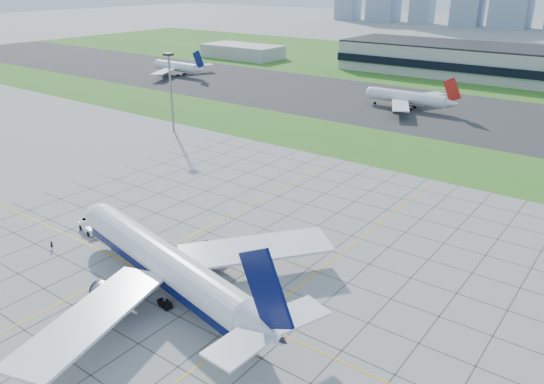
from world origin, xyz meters
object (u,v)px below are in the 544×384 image
Objects in this scene: distant_jet_0 at (178,67)px; airliner at (165,263)px; light_mast at (170,83)px; distant_jet_1 at (409,98)px; pushback_tug at (90,226)px; crew_far at (248,355)px; crew_near at (52,245)px.

airliner is at bearing -44.48° from distant_jet_0.
distant_jet_1 is at bearing 56.73° from light_mast.
pushback_tug is 52.11m from crew_far.
airliner reaches higher than distant_jet_0.
crew_far is at bearing -81.23° from crew_near.
pushback_tug is at bearing -49.59° from distant_jet_0.
crew_near is 1.07× the size of crew_far.
airliner reaches higher than distant_jet_1.
crew_far is at bearing -2.67° from airliner.
light_mast is at bearing 41.61° from crew_near.
airliner is at bearing 0.35° from pushback_tug.
airliner is at bearing -140.30° from crew_far.
airliner is 33.45× the size of crew_near.
light_mast reaches higher than crew_near.
distant_jet_0 is at bearing -179.47° from distant_jet_1.
crew_near is 189.74m from distant_jet_0.
pushback_tug is 182.16m from distant_jet_0.
light_mast reaches higher than airliner.
airliner is 29.69m from pushback_tug.
crew_near is (42.58, -72.16, -15.34)m from light_mast.
light_mast is 108.10m from distant_jet_0.
light_mast is 99.16m from airliner.
distant_jet_0 and distant_jet_1 have the same top height.
pushback_tug reaches higher than crew_near.
crew_far is 0.04× the size of distant_jet_0.
distant_jet_1 is at bearing 0.53° from distant_jet_0.
crew_far is at bearing -74.37° from distant_jet_1.
airliner reaches higher than pushback_tug.
distant_jet_1 is at bearing 97.85° from pushback_tug.
distant_jet_1 is (126.72, 1.18, 0.00)m from distant_jet_0.
crew_far is (22.01, -5.51, -4.11)m from airliner.
distant_jet_1 is (8.66, 139.87, 3.46)m from pushback_tug.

